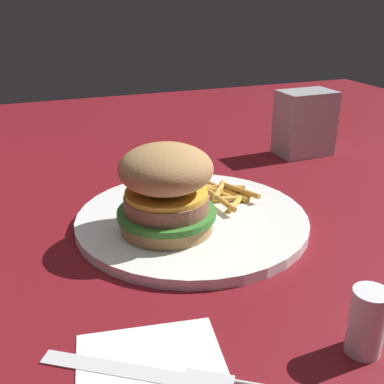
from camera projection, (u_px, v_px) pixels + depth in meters
ground_plane at (216, 232)px, 0.54m from camera, size 1.60×1.60×0.00m
plate at (192, 220)px, 0.56m from camera, size 0.27×0.27×0.01m
sandwich at (166, 188)px, 0.51m from camera, size 0.11×0.11×0.10m
fries_pile at (221, 192)px, 0.61m from camera, size 0.09×0.11×0.01m
napkin at (153, 375)px, 0.34m from camera, size 0.13×0.13×0.00m
fork at (155, 373)px, 0.34m from camera, size 0.15×0.11×0.00m
napkin_dispenser at (305, 123)px, 0.78m from camera, size 0.09×0.06×0.11m
salt_shaker at (367, 322)px, 0.35m from camera, size 0.03×0.03×0.06m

